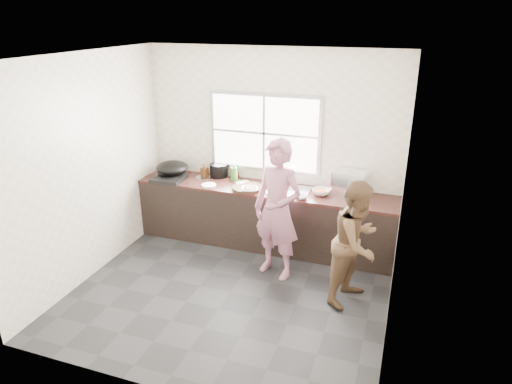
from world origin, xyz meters
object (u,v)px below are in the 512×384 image
(bottle_brown_tall, at_px, (205,171))
(pot_lid_left, at_px, (173,181))
(cutting_board, at_px, (247,188))
(glass_jar, at_px, (215,172))
(bowl_crabs, at_px, (321,192))
(bottle_brown_short, at_px, (235,173))
(pot_lid_right, at_px, (203,177))
(black_pot, at_px, (219,170))
(bottle_green, at_px, (234,172))
(burner, at_px, (169,178))
(dish_rack, at_px, (350,183))
(plate_food, at_px, (209,185))
(bowl_mince, at_px, (250,190))
(woman, at_px, (277,214))
(person_side, at_px, (357,243))
(wok, at_px, (172,168))

(bottle_brown_tall, bearing_deg, pot_lid_left, -135.01)
(cutting_board, bearing_deg, glass_jar, 150.56)
(bowl_crabs, distance_m, bottle_brown_short, 1.33)
(pot_lid_right, bearing_deg, black_pot, 34.86)
(glass_jar, bearing_deg, black_pot, 3.70)
(bottle_brown_short, bearing_deg, black_pot, 180.00)
(bottle_green, bearing_deg, bowl_crabs, -5.12)
(cutting_board, xyz_separation_m, bottle_brown_short, (-0.33, 0.36, 0.06))
(burner, distance_m, dish_rack, 2.53)
(plate_food, bearing_deg, bowl_mince, -3.14)
(woman, xyz_separation_m, black_pot, (-1.17, 0.92, 0.13))
(bottle_brown_tall, relative_size, bottle_brown_short, 1.12)
(person_side, bearing_deg, burner, 96.82)
(woman, relative_size, pot_lid_right, 7.23)
(bowl_mince, distance_m, glass_jar, 0.82)
(bowl_mince, xyz_separation_m, glass_jar, (-0.70, 0.43, 0.03))
(black_pot, height_order, bottle_brown_tall, black_pot)
(black_pot, height_order, pot_lid_right, black_pot)
(cutting_board, relative_size, black_pot, 1.58)
(bottle_brown_tall, bearing_deg, burner, -141.68)
(cutting_board, relative_size, glass_jar, 3.80)
(dish_rack, bearing_deg, burner, -165.32)
(bowl_crabs, bearing_deg, bottle_brown_short, 170.50)
(bottle_brown_tall, xyz_separation_m, glass_jar, (0.13, 0.07, -0.03))
(plate_food, xyz_separation_m, bottle_brown_short, (0.23, 0.40, 0.07))
(bowl_crabs, distance_m, burner, 2.17)
(bottle_green, relative_size, bottle_brown_short, 1.74)
(person_side, bearing_deg, black_pot, 83.99)
(bowl_mince, relative_size, glass_jar, 2.04)
(cutting_board, bearing_deg, black_pot, 147.74)
(bowl_mince, bearing_deg, wok, 172.13)
(wok, height_order, pot_lid_right, wok)
(wok, distance_m, pot_lid_left, 0.23)
(bowl_mince, height_order, bottle_green, bottle_green)
(cutting_board, bearing_deg, dish_rack, 11.57)
(bottle_brown_short, bearing_deg, pot_lid_right, -163.05)
(bottle_brown_short, bearing_deg, person_side, -31.32)
(person_side, distance_m, bottle_green, 2.17)
(plate_food, relative_size, pot_lid_right, 0.90)
(bowl_crabs, distance_m, wok, 2.18)
(bowl_crabs, xyz_separation_m, bottle_brown_tall, (-1.75, 0.14, 0.06))
(woman, xyz_separation_m, bottle_brown_short, (-0.92, 0.92, 0.12))
(bottle_brown_short, bearing_deg, pot_lid_left, -152.07)
(black_pot, xyz_separation_m, dish_rack, (1.91, -0.09, 0.07))
(cutting_board, bearing_deg, bowl_crabs, 8.39)
(pot_lid_right, bearing_deg, person_side, -23.59)
(woman, distance_m, pot_lid_right, 1.58)
(bowl_crabs, height_order, bottle_green, bottle_green)
(bowl_crabs, bearing_deg, cutting_board, -171.61)
(glass_jar, distance_m, dish_rack, 1.97)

